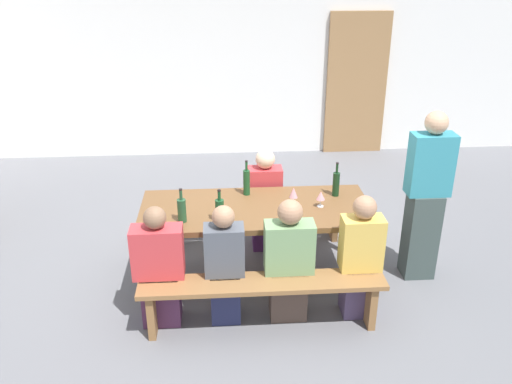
{
  "coord_description": "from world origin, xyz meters",
  "views": [
    {
      "loc": [
        -0.31,
        -4.35,
        2.86
      ],
      "look_at": [
        0.0,
        0.0,
        0.9
      ],
      "focal_mm": 37.58,
      "sensor_mm": 36.0,
      "label": 1
    }
  ],
  "objects_px": {
    "wine_bottle_0": "(247,182)",
    "wine_bottle_3": "(336,183)",
    "bench_far": "(251,210)",
    "seated_guest_near_2": "(289,263)",
    "seated_guest_near_0": "(159,270)",
    "wine_bottle_1": "(220,210)",
    "wine_glass_0": "(321,196)",
    "wooden_door": "(356,85)",
    "wine_glass_1": "(294,193)",
    "standing_host": "(426,200)",
    "wine_bottle_2": "(182,210)",
    "bench_near": "(262,291)",
    "tasting_table": "(256,214)",
    "seated_guest_far_0": "(265,202)",
    "seated_guest_near_1": "(225,267)",
    "seated_guest_near_3": "(360,259)"
  },
  "relations": [
    {
      "from": "bench_far",
      "to": "seated_guest_near_1",
      "type": "height_order",
      "value": "seated_guest_near_1"
    },
    {
      "from": "wine_bottle_3",
      "to": "wine_glass_1",
      "type": "height_order",
      "value": "wine_bottle_3"
    },
    {
      "from": "wine_bottle_3",
      "to": "seated_guest_near_2",
      "type": "bearing_deg",
      "value": -124.14
    },
    {
      "from": "wine_bottle_0",
      "to": "wine_bottle_3",
      "type": "height_order",
      "value": "wine_bottle_0"
    },
    {
      "from": "wooden_door",
      "to": "wine_glass_1",
      "type": "distance_m",
      "value": 3.77
    },
    {
      "from": "seated_guest_near_0",
      "to": "standing_host",
      "type": "distance_m",
      "value": 2.47
    },
    {
      "from": "seated_guest_near_2",
      "to": "wooden_door",
      "type": "bearing_deg",
      "value": -20.5
    },
    {
      "from": "wine_glass_1",
      "to": "seated_guest_near_2",
      "type": "bearing_deg",
      "value": -100.5
    },
    {
      "from": "wooden_door",
      "to": "wine_bottle_1",
      "type": "height_order",
      "value": "wooden_door"
    },
    {
      "from": "bench_far",
      "to": "seated_guest_near_2",
      "type": "distance_m",
      "value": 1.37
    },
    {
      "from": "tasting_table",
      "to": "seated_guest_near_1",
      "type": "height_order",
      "value": "seated_guest_near_1"
    },
    {
      "from": "bench_far",
      "to": "seated_guest_near_3",
      "type": "distance_m",
      "value": 1.58
    },
    {
      "from": "seated_guest_near_3",
      "to": "seated_guest_far_0",
      "type": "distance_m",
      "value": 1.38
    },
    {
      "from": "bench_near",
      "to": "seated_guest_near_2",
      "type": "xyz_separation_m",
      "value": [
        0.23,
        0.15,
        0.16
      ]
    },
    {
      "from": "wine_bottle_2",
      "to": "bench_near",
      "type": "bearing_deg",
      "value": -38.12
    },
    {
      "from": "wine_bottle_2",
      "to": "seated_guest_near_0",
      "type": "height_order",
      "value": "seated_guest_near_0"
    },
    {
      "from": "seated_guest_near_0",
      "to": "wine_bottle_1",
      "type": "bearing_deg",
      "value": -56.36
    },
    {
      "from": "wine_bottle_1",
      "to": "seated_guest_far_0",
      "type": "height_order",
      "value": "seated_guest_far_0"
    },
    {
      "from": "tasting_table",
      "to": "wine_bottle_0",
      "type": "bearing_deg",
      "value": 103.59
    },
    {
      "from": "wine_bottle_2",
      "to": "seated_guest_near_0",
      "type": "distance_m",
      "value": 0.55
    },
    {
      "from": "wine_bottle_1",
      "to": "seated_guest_near_1",
      "type": "relative_size",
      "value": 0.28
    },
    {
      "from": "wine_bottle_0",
      "to": "wine_bottle_3",
      "type": "bearing_deg",
      "value": -5.74
    },
    {
      "from": "seated_guest_near_0",
      "to": "seated_guest_far_0",
      "type": "relative_size",
      "value": 0.98
    },
    {
      "from": "wine_bottle_1",
      "to": "wine_glass_0",
      "type": "bearing_deg",
      "value": 14.28
    },
    {
      "from": "wooden_door",
      "to": "wine_glass_1",
      "type": "xyz_separation_m",
      "value": [
        -1.42,
        -3.49,
        -0.16
      ]
    },
    {
      "from": "bench_near",
      "to": "wine_bottle_3",
      "type": "xyz_separation_m",
      "value": [
        0.77,
        0.95,
        0.52
      ]
    },
    {
      "from": "wine_bottle_3",
      "to": "wine_glass_0",
      "type": "height_order",
      "value": "wine_bottle_3"
    },
    {
      "from": "seated_guest_near_1",
      "to": "seated_guest_near_2",
      "type": "xyz_separation_m",
      "value": [
        0.53,
        0.0,
        0.01
      ]
    },
    {
      "from": "seated_guest_far_0",
      "to": "seated_guest_near_2",
      "type": "bearing_deg",
      "value": 4.58
    },
    {
      "from": "bench_near",
      "to": "seated_guest_far_0",
      "type": "distance_m",
      "value": 1.35
    },
    {
      "from": "tasting_table",
      "to": "wine_glass_0",
      "type": "height_order",
      "value": "wine_glass_0"
    },
    {
      "from": "tasting_table",
      "to": "seated_guest_near_1",
      "type": "bearing_deg",
      "value": -116.71
    },
    {
      "from": "wine_bottle_2",
      "to": "wine_bottle_0",
      "type": "bearing_deg",
      "value": 41.97
    },
    {
      "from": "wooden_door",
      "to": "wine_bottle_0",
      "type": "height_order",
      "value": "wooden_door"
    },
    {
      "from": "seated_guest_near_0",
      "to": "standing_host",
      "type": "xyz_separation_m",
      "value": [
        2.38,
        0.55,
        0.29
      ]
    },
    {
      "from": "tasting_table",
      "to": "wine_bottle_2",
      "type": "bearing_deg",
      "value": -160.05
    },
    {
      "from": "wine_glass_1",
      "to": "seated_guest_near_2",
      "type": "distance_m",
      "value": 0.7
    },
    {
      "from": "wine_bottle_1",
      "to": "seated_guest_far_0",
      "type": "distance_m",
      "value": 1.03
    },
    {
      "from": "bench_near",
      "to": "wine_bottle_3",
      "type": "bearing_deg",
      "value": 50.9
    },
    {
      "from": "wooden_door",
      "to": "wine_glass_1",
      "type": "relative_size",
      "value": 11.08
    },
    {
      "from": "seated_guest_far_0",
      "to": "seated_guest_near_0",
      "type": "bearing_deg",
      "value": -39.09
    },
    {
      "from": "wine_glass_0",
      "to": "seated_guest_far_0",
      "type": "height_order",
      "value": "seated_guest_far_0"
    },
    {
      "from": "wooden_door",
      "to": "standing_host",
      "type": "bearing_deg",
      "value": -93.25
    },
    {
      "from": "bench_near",
      "to": "standing_host",
      "type": "xyz_separation_m",
      "value": [
        1.55,
        0.7,
        0.43
      ]
    },
    {
      "from": "standing_host",
      "to": "bench_near",
      "type": "bearing_deg",
      "value": 24.41
    },
    {
      "from": "wine_glass_1",
      "to": "seated_guest_near_0",
      "type": "xyz_separation_m",
      "value": [
        -1.17,
        -0.58,
        -0.39
      ]
    },
    {
      "from": "bench_far",
      "to": "seated_guest_near_1",
      "type": "relative_size",
      "value": 1.89
    },
    {
      "from": "wine_glass_0",
      "to": "wine_glass_1",
      "type": "xyz_separation_m",
      "value": [
        -0.25,
        0.01,
        0.03
      ]
    },
    {
      "from": "tasting_table",
      "to": "wine_bottle_3",
      "type": "bearing_deg",
      "value": 14.69
    },
    {
      "from": "wooden_door",
      "to": "standing_host",
      "type": "height_order",
      "value": "wooden_door"
    }
  ]
}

